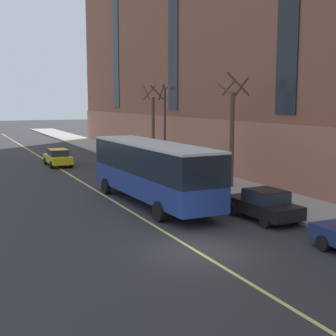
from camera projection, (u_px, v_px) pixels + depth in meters
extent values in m
plane|color=#303033|center=(200.00, 250.00, 18.69)|extent=(260.00, 260.00, 0.00)
cube|color=#ADA89E|center=(312.00, 211.00, 24.96)|extent=(4.52, 160.00, 0.15)
cube|color=#1E232B|center=(115.00, 16.00, 57.83)|extent=(0.10, 2.00, 22.55)
cube|color=navy|center=(152.00, 183.00, 26.63)|extent=(2.99, 11.96, 1.27)
cube|color=black|center=(152.00, 159.00, 26.42)|extent=(3.01, 11.96, 1.55)
cube|color=white|center=(152.00, 144.00, 26.30)|extent=(3.02, 11.96, 0.12)
cube|color=#19232D|center=(115.00, 151.00, 31.70)|extent=(2.38, 0.16, 1.16)
cube|color=orange|center=(114.00, 140.00, 31.60)|extent=(1.81, 0.12, 0.28)
cube|color=black|center=(115.00, 177.00, 31.98)|extent=(2.54, 0.21, 0.24)
cube|color=white|center=(102.00, 175.00, 31.53)|extent=(0.28, 0.07, 0.18)
cube|color=white|center=(127.00, 173.00, 32.35)|extent=(0.28, 0.07, 0.18)
cylinder|color=black|center=(106.00, 186.00, 29.81)|extent=(0.33, 1.01, 1.00)
cylinder|color=black|center=(143.00, 183.00, 30.98)|extent=(0.33, 1.01, 1.00)
cylinder|color=black|center=(159.00, 212.00, 23.01)|extent=(0.33, 1.01, 1.00)
cylinder|color=black|center=(204.00, 206.00, 24.18)|extent=(0.33, 1.01, 1.00)
cube|color=black|center=(263.00, 207.00, 23.37)|extent=(1.96, 4.32, 0.64)
cube|color=#232D38|center=(266.00, 196.00, 23.09)|extent=(1.67, 1.97, 0.56)
cube|color=black|center=(266.00, 190.00, 23.05)|extent=(1.63, 1.88, 0.04)
cylinder|color=black|center=(233.00, 210.00, 24.18)|extent=(0.24, 0.65, 0.64)
cylinder|color=black|center=(260.00, 206.00, 24.98)|extent=(0.24, 0.65, 0.64)
cylinder|color=black|center=(265.00, 221.00, 21.84)|extent=(0.24, 0.65, 0.64)
cylinder|color=black|center=(295.00, 217.00, 22.65)|extent=(0.24, 0.65, 0.64)
cube|color=navy|center=(191.00, 184.00, 29.97)|extent=(1.96, 4.56, 0.64)
cube|color=#232D38|center=(193.00, 175.00, 29.69)|extent=(1.67, 2.08, 0.56)
cube|color=navy|center=(193.00, 170.00, 29.64)|extent=(1.63, 1.99, 0.04)
cylinder|color=black|center=(169.00, 186.00, 30.85)|extent=(0.24, 0.65, 0.64)
cylinder|color=black|center=(192.00, 184.00, 31.66)|extent=(0.24, 0.65, 0.64)
cylinder|color=black|center=(189.00, 194.00, 28.38)|extent=(0.24, 0.65, 0.64)
cylinder|color=black|center=(214.00, 191.00, 29.18)|extent=(0.24, 0.65, 0.64)
cube|color=black|center=(122.00, 159.00, 42.29)|extent=(1.80, 4.74, 0.64)
cube|color=#232D38|center=(122.00, 153.00, 41.99)|extent=(1.57, 2.14, 0.56)
cube|color=black|center=(122.00, 150.00, 41.94)|extent=(1.53, 2.05, 0.04)
cylinder|color=black|center=(108.00, 161.00, 43.29)|extent=(0.23, 0.64, 0.64)
cylinder|color=black|center=(125.00, 160.00, 44.01)|extent=(0.23, 0.64, 0.64)
cylinder|color=black|center=(118.00, 165.00, 40.66)|extent=(0.23, 0.64, 0.64)
cylinder|color=black|center=(136.00, 164.00, 41.37)|extent=(0.23, 0.64, 0.64)
cylinder|color=black|center=(323.00, 243.00, 18.51)|extent=(0.23, 0.64, 0.64)
cube|color=yellow|center=(58.00, 159.00, 42.65)|extent=(1.77, 4.58, 0.64)
cube|color=#232D38|center=(58.00, 153.00, 42.36)|extent=(1.55, 2.06, 0.56)
cube|color=yellow|center=(58.00, 149.00, 42.32)|extent=(1.52, 1.97, 0.04)
cylinder|color=black|center=(45.00, 161.00, 43.61)|extent=(0.22, 0.64, 0.64)
cylinder|color=black|center=(64.00, 160.00, 44.34)|extent=(0.22, 0.64, 0.64)
cylinder|color=black|center=(51.00, 165.00, 41.06)|extent=(0.22, 0.64, 0.64)
cylinder|color=black|center=(71.00, 164.00, 41.79)|extent=(0.22, 0.64, 0.64)
cylinder|color=brown|center=(232.00, 140.00, 31.34)|extent=(0.30, 0.30, 6.32)
cylinder|color=brown|center=(241.00, 87.00, 31.14)|extent=(0.18, 1.45, 1.22)
cylinder|color=brown|center=(229.00, 87.00, 31.31)|extent=(1.12, 0.19, 1.17)
cylinder|color=brown|center=(225.00, 89.00, 30.46)|extent=(0.40, 1.45, 0.90)
cylinder|color=brown|center=(238.00, 84.00, 30.07)|extent=(1.67, 0.37, 1.54)
cylinder|color=brown|center=(153.00, 130.00, 43.29)|extent=(0.29, 0.29, 6.07)
cylinder|color=brown|center=(161.00, 92.00, 43.01)|extent=(0.37, 1.68, 1.45)
cylinder|color=brown|center=(149.00, 93.00, 43.34)|extent=(1.41, 0.32, 1.36)
cylinder|color=brown|center=(146.00, 92.00, 42.51)|extent=(0.14, 1.41, 1.40)
cylinder|color=brown|center=(157.00, 93.00, 42.23)|extent=(1.47, 0.36, 1.32)
cylinder|color=#2D2D30|center=(165.00, 130.00, 37.42)|extent=(0.16, 0.16, 6.85)
cylinder|color=#2D2D30|center=(168.00, 88.00, 36.46)|extent=(0.10, 1.10, 0.10)
cube|color=#3D3D3F|center=(171.00, 88.00, 35.97)|extent=(0.36, 0.60, 0.20)
cube|color=#E0D66B|center=(164.00, 232.00, 21.30)|extent=(0.16, 140.00, 0.01)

